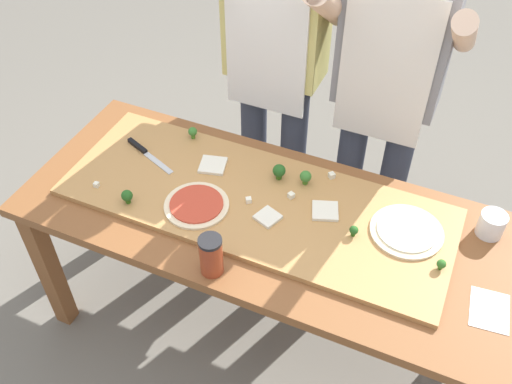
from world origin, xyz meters
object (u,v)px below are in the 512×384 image
pizza_slice_far_right (268,217)px  pizza_whole_cheese_artichoke (407,231)px  cook_left (275,54)px  cook_right (388,80)px  sauce_jar (211,255)px  cheese_crumble_b (96,185)px  flour_cup (491,225)px  prep_table (265,232)px  broccoli_floret_front_left (127,196)px  broccoli_floret_back_left (279,171)px  pizza_slice_near_right (325,211)px  broccoli_floret_front_right (306,177)px  recipe_note (490,310)px  broccoli_floret_center_left (441,264)px  cheese_crumble_c (291,195)px  cheese_crumble_d (332,175)px  cheese_crumble_a (249,200)px  pizza_slice_center (213,165)px  broccoli_floret_back_mid (354,230)px  pizza_whole_tomato_red (197,205)px  broccoli_floret_center_right (193,132)px  chefs_knife (144,151)px

pizza_slice_far_right → pizza_whole_cheese_artichoke: bearing=16.0°
cook_left → cook_right: 0.47m
pizza_whole_cheese_artichoke → sauce_jar: sauce_jar is taller
cheese_crumble_b → flour_cup: flour_cup is taller
prep_table → flour_cup: size_ratio=19.74×
broccoli_floret_front_left → broccoli_floret_back_left: 0.56m
pizza_slice_near_right → broccoli_floret_back_left: 0.24m
pizza_slice_far_right → sauce_jar: (-0.08, -0.27, 0.05)m
broccoli_floret_front_right → recipe_note: size_ratio=0.38×
broccoli_floret_front_right → broccoli_floret_front_left: (-0.55, -0.35, -0.00)m
recipe_note → cheese_crumble_b: bearing=-178.0°
pizza_whole_cheese_artichoke → broccoli_floret_back_left: 0.51m
pizza_slice_near_right → cheese_crumble_b: 0.85m
prep_table → cook_left: (-0.23, 0.62, 0.35)m
broccoli_floret_center_left → cook_right: (-0.37, 0.63, 0.21)m
cheese_crumble_c → broccoli_floret_front_left: bearing=-153.6°
broccoli_floret_center_left → cheese_crumble_d: (-0.46, 0.27, -0.01)m
cheese_crumble_a → cook_left: cook_left is taller
pizza_slice_center → pizza_whole_cheese_artichoke: bearing=-2.5°
broccoli_floret_front_left → cook_right: bearing=47.9°
broccoli_floret_back_mid → flour_cup: bearing=27.4°
pizza_whole_tomato_red → broccoli_floret_center_right: broccoli_floret_center_right is taller
pizza_slice_far_right → broccoli_floret_back_mid: 0.30m
pizza_whole_cheese_artichoke → cook_right: size_ratio=0.15×
prep_table → cook_left: 0.75m
cheese_crumble_d → flour_cup: 0.58m
broccoli_floret_center_left → broccoli_floret_back_mid: bearing=175.5°
broccoli_floret_back_mid → pizza_slice_far_right: bearing=-171.4°
flour_cup → broccoli_floret_front_left: bearing=-161.9°
broccoli_floret_front_right → recipe_note: bearing=-21.5°
chefs_knife → pizza_whole_tomato_red: (0.33, -0.18, 0.00)m
pizza_slice_far_right → recipe_note: (0.77, -0.06, -0.03)m
cheese_crumble_c → cheese_crumble_d: same height
pizza_slice_far_right → broccoli_floret_front_left: (-0.49, -0.13, 0.03)m
broccoli_floret_center_right → cook_left: bearing=61.4°
chefs_knife → sauce_jar: bearing=-38.2°
cheese_crumble_d → pizza_whole_tomato_red: bearing=-139.1°
cheese_crumble_a → cheese_crumble_b: 0.57m
cheese_crumble_a → cheese_crumble_b: bearing=-164.2°
broccoli_floret_front_left → broccoli_floret_back_mid: broccoli_floret_front_left is taller
pizza_slice_center → pizza_slice_near_right: (0.47, -0.06, 0.00)m
cheese_crumble_b → cheese_crumble_d: 0.88m
pizza_whole_cheese_artichoke → pizza_whole_tomato_red: bearing=-165.8°
broccoli_floret_back_left → flour_cup: size_ratio=0.70×
chefs_knife → cheese_crumble_d: size_ratio=12.24×
prep_table → broccoli_floret_front_left: 0.52m
pizza_whole_cheese_artichoke → cheese_crumble_d: bearing=153.9°
pizza_slice_center → pizza_slice_near_right: size_ratio=1.07×
pizza_slice_near_right → cheese_crumble_c: (-0.14, 0.02, 0.00)m
broccoli_floret_center_right → cheese_crumble_d: size_ratio=2.42×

